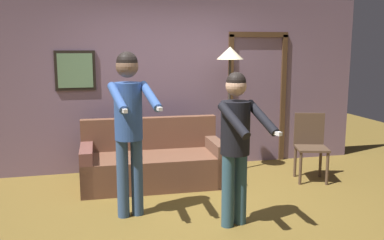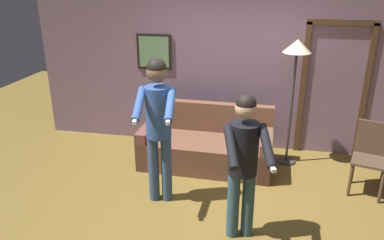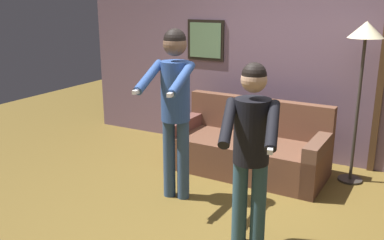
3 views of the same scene
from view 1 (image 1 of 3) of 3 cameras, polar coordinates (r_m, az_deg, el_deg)
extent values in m
plane|color=brown|center=(4.94, 0.04, -12.29)|extent=(12.00, 12.00, 0.00)
cube|color=slate|center=(6.50, -4.11, 4.85)|extent=(6.40, 0.06, 2.60)
cube|color=black|center=(6.35, -15.31, 6.38)|extent=(0.57, 0.02, 0.57)
cube|color=#61865F|center=(6.34, -15.31, 6.37)|extent=(0.49, 0.01, 0.49)
cube|color=#4C331E|center=(6.76, 5.15, 2.63)|extent=(0.08, 0.04, 2.04)
cube|color=#4C331E|center=(7.10, 12.04, 2.80)|extent=(0.08, 0.04, 2.04)
cube|color=#4C331E|center=(6.87, 8.90, 11.20)|extent=(0.98, 0.04, 0.08)
cube|color=brown|center=(5.85, -5.17, -6.62)|extent=(1.92, 0.90, 0.42)
cube|color=brown|center=(6.08, -5.66, -1.75)|extent=(1.90, 0.19, 0.45)
cube|color=brown|center=(5.79, -13.81, -6.22)|extent=(0.18, 0.85, 0.58)
cube|color=brown|center=(5.99, 3.14, -5.39)|extent=(0.18, 0.85, 0.58)
cylinder|color=#332D28|center=(6.49, 4.86, -6.75)|extent=(0.28, 0.28, 0.02)
cylinder|color=#332D28|center=(6.31, 4.97, 0.56)|extent=(0.04, 0.04, 1.65)
cone|color=#F9EAB7|center=(6.23, 5.10, 8.89)|extent=(0.39, 0.39, 0.18)
cylinder|color=#324C73|center=(4.76, -9.22, -7.74)|extent=(0.13, 0.13, 0.87)
cylinder|color=#324C73|center=(4.80, -7.34, -7.56)|extent=(0.13, 0.13, 0.87)
cylinder|color=#2D4C8C|center=(4.61, -8.50, 1.17)|extent=(0.30, 0.30, 0.61)
sphere|color=brown|center=(4.56, -8.65, 7.09)|extent=(0.24, 0.24, 0.24)
sphere|color=black|center=(4.56, -8.67, 7.62)|extent=(0.23, 0.23, 0.23)
cylinder|color=#2D4C8C|center=(4.30, -9.92, 2.98)|extent=(0.17, 0.55, 0.27)
cube|color=white|center=(4.07, -9.07, 1.29)|extent=(0.06, 0.15, 0.04)
cylinder|color=#2D4C8C|center=(4.39, -5.58, 3.22)|extent=(0.17, 0.55, 0.27)
cube|color=white|center=(4.16, -4.52, 1.57)|extent=(0.06, 0.15, 0.04)
cylinder|color=#2E4E5F|center=(4.49, 4.81, -9.40)|extent=(0.13, 0.13, 0.77)
cylinder|color=#2E4E5F|center=(4.57, 6.48, -9.05)|extent=(0.13, 0.13, 0.77)
cylinder|color=black|center=(4.36, 5.80, -1.04)|extent=(0.30, 0.30, 0.54)
sphere|color=tan|center=(4.30, 5.90, 4.57)|extent=(0.21, 0.21, 0.21)
sphere|color=black|center=(4.30, 5.90, 5.06)|extent=(0.20, 0.20, 0.20)
cylinder|color=black|center=(4.07, 5.58, -0.04)|extent=(0.21, 0.47, 0.32)
cylinder|color=black|center=(4.28, 9.30, 0.35)|extent=(0.21, 0.47, 0.32)
cube|color=white|center=(4.14, 11.07, -1.69)|extent=(0.08, 0.16, 0.04)
cylinder|color=#4C3828|center=(6.01, 14.26, -6.28)|extent=(0.04, 0.04, 0.45)
cylinder|color=#4C3828|center=(6.09, 17.59, -6.22)|extent=(0.04, 0.04, 0.45)
cylinder|color=#4C3828|center=(6.35, 13.59, -5.39)|extent=(0.04, 0.04, 0.45)
cylinder|color=#4C3828|center=(6.43, 16.75, -5.34)|extent=(0.04, 0.04, 0.45)
cube|color=#4C3828|center=(6.16, 15.65, -3.65)|extent=(0.52, 0.52, 0.03)
cube|color=#4C3828|center=(6.29, 15.35, -1.12)|extent=(0.41, 0.15, 0.45)
camera|label=2|loc=(1.89, 59.59, 30.45)|focal=35.00mm
camera|label=3|loc=(2.77, 58.80, 9.92)|focal=40.00mm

